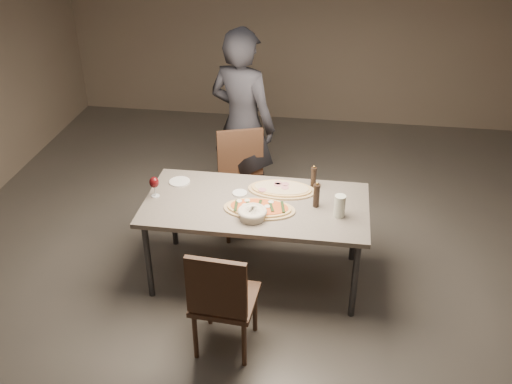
# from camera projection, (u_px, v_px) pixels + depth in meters

# --- Properties ---
(room) EXTENTS (7.00, 7.00, 7.00)m
(room) POSITION_uv_depth(u_px,v_px,m) (256.00, 129.00, 4.25)
(room) COLOR #58524B
(room) RESTS_ON ground
(dining_table) EXTENTS (1.80, 0.90, 0.75)m
(dining_table) POSITION_uv_depth(u_px,v_px,m) (256.00, 209.00, 4.61)
(dining_table) COLOR slate
(dining_table) RESTS_ON ground
(zucchini_pizza) EXTENTS (0.57, 0.31, 0.05)m
(zucchini_pizza) POSITION_uv_depth(u_px,v_px,m) (259.00, 208.00, 4.48)
(zucchini_pizza) COLOR tan
(zucchini_pizza) RESTS_ON dining_table
(ham_pizza) EXTENTS (0.56, 0.31, 0.04)m
(ham_pizza) POSITION_uv_depth(u_px,v_px,m) (282.00, 189.00, 4.74)
(ham_pizza) COLOR tan
(ham_pizza) RESTS_ON dining_table
(bread_basket) EXTENTS (0.23, 0.23, 0.08)m
(bread_basket) POSITION_uv_depth(u_px,v_px,m) (252.00, 213.00, 4.36)
(bread_basket) COLOR beige
(bread_basket) RESTS_ON dining_table
(oil_dish) EXTENTS (0.12, 0.12, 0.01)m
(oil_dish) POSITION_uv_depth(u_px,v_px,m) (240.00, 193.00, 4.69)
(oil_dish) COLOR white
(oil_dish) RESTS_ON dining_table
(pepper_mill_left) EXTENTS (0.06, 0.06, 0.22)m
(pepper_mill_left) POSITION_uv_depth(u_px,v_px,m) (316.00, 195.00, 4.48)
(pepper_mill_left) COLOR black
(pepper_mill_left) RESTS_ON dining_table
(pepper_mill_right) EXTENTS (0.05, 0.05, 0.20)m
(pepper_mill_right) POSITION_uv_depth(u_px,v_px,m) (314.00, 177.00, 4.76)
(pepper_mill_right) COLOR black
(pepper_mill_right) RESTS_ON dining_table
(carafe) EXTENTS (0.09, 0.09, 0.18)m
(carafe) POSITION_uv_depth(u_px,v_px,m) (340.00, 206.00, 4.36)
(carafe) COLOR silver
(carafe) RESTS_ON dining_table
(wine_glass) EXTENTS (0.08, 0.08, 0.18)m
(wine_glass) POSITION_uv_depth(u_px,v_px,m) (154.00, 183.00, 4.60)
(wine_glass) COLOR silver
(wine_glass) RESTS_ON dining_table
(side_plate) EXTENTS (0.18, 0.18, 0.01)m
(side_plate) POSITION_uv_depth(u_px,v_px,m) (180.00, 182.00, 4.86)
(side_plate) COLOR white
(side_plate) RESTS_ON dining_table
(chair_near) EXTENTS (0.47, 0.47, 0.92)m
(chair_near) POSITION_uv_depth(u_px,v_px,m) (222.00, 297.00, 3.95)
(chair_near) COLOR #40281A
(chair_near) RESTS_ON ground
(chair_far) EXTENTS (0.58, 0.58, 0.97)m
(chair_far) POSITION_uv_depth(u_px,v_px,m) (242.00, 176.00, 5.38)
(chair_far) COLOR #40281A
(chair_far) RESTS_ON ground
(diner) EXTENTS (0.80, 0.68, 1.87)m
(diner) POSITION_uv_depth(u_px,v_px,m) (243.00, 125.00, 5.45)
(diner) COLOR black
(diner) RESTS_ON ground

